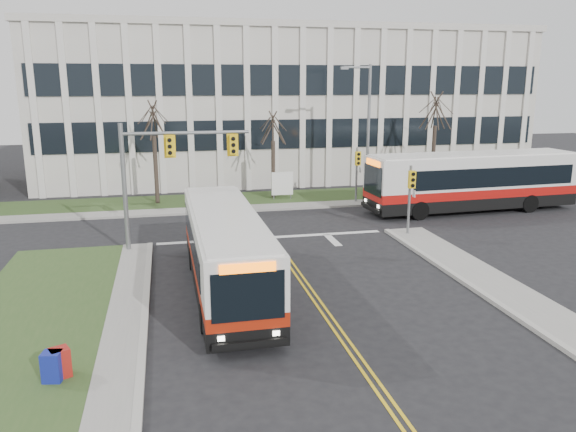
# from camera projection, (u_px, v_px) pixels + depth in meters

# --- Properties ---
(ground) EXTENTS (120.00, 120.00, 0.00)m
(ground) POSITION_uv_depth(u_px,v_px,m) (311.00, 292.00, 22.03)
(ground) COLOR black
(ground) RESTS_ON ground
(grass_verge) EXTENTS (5.00, 26.00, 0.12)m
(grass_verge) POSITION_uv_depth(u_px,v_px,m) (0.00, 385.00, 15.19)
(grass_verge) COLOR #324D21
(grass_verge) RESTS_ON ground
(sidewalk_west) EXTENTS (1.20, 26.00, 0.14)m
(sidewalk_west) POSITION_uv_depth(u_px,v_px,m) (115.00, 373.00, 15.81)
(sidewalk_west) COLOR #9E9B93
(sidewalk_west) RESTS_ON ground
(sidewalk_east) EXTENTS (2.00, 26.00, 0.14)m
(sidewalk_east) POSITION_uv_depth(u_px,v_px,m) (564.00, 326.00, 18.82)
(sidewalk_east) COLOR #9E9B93
(sidewalk_east) RESTS_ON ground
(sidewalk_cross) EXTENTS (44.00, 1.60, 0.14)m
(sidewalk_cross) POSITION_uv_depth(u_px,v_px,m) (326.00, 205.00, 37.49)
(sidewalk_cross) COLOR #9E9B93
(sidewalk_cross) RESTS_ON ground
(building_lawn) EXTENTS (44.00, 5.00, 0.12)m
(building_lawn) POSITION_uv_depth(u_px,v_px,m) (315.00, 197.00, 40.16)
(building_lawn) COLOR #324D21
(building_lawn) RESTS_ON ground
(office_building) EXTENTS (40.00, 16.00, 12.00)m
(office_building) POSITION_uv_depth(u_px,v_px,m) (281.00, 106.00, 50.18)
(office_building) COLOR silver
(office_building) RESTS_ON ground
(mast_arm_signal) EXTENTS (6.11, 0.38, 6.20)m
(mast_arm_signal) POSITION_uv_depth(u_px,v_px,m) (160.00, 164.00, 26.68)
(mast_arm_signal) COLOR slate
(mast_arm_signal) RESTS_ON ground
(signal_pole_near) EXTENTS (0.34, 0.39, 3.80)m
(signal_pole_near) POSITION_uv_depth(u_px,v_px,m) (411.00, 190.00, 29.50)
(signal_pole_near) COLOR slate
(signal_pole_near) RESTS_ON ground
(signal_pole_far) EXTENTS (0.34, 0.39, 3.80)m
(signal_pole_far) POSITION_uv_depth(u_px,v_px,m) (357.00, 167.00, 37.58)
(signal_pole_far) COLOR slate
(signal_pole_far) RESTS_ON ground
(streetlight) EXTENTS (2.15, 0.25, 9.20)m
(streetlight) POSITION_uv_depth(u_px,v_px,m) (366.00, 126.00, 37.88)
(streetlight) COLOR slate
(streetlight) RESTS_ON ground
(directory_sign) EXTENTS (1.50, 0.12, 2.00)m
(directory_sign) POSITION_uv_depth(u_px,v_px,m) (282.00, 184.00, 38.91)
(directory_sign) COLOR slate
(directory_sign) RESTS_ON ground
(tree_left) EXTENTS (1.80, 1.80, 7.70)m
(tree_left) POSITION_uv_depth(u_px,v_px,m) (153.00, 122.00, 36.61)
(tree_left) COLOR #42352B
(tree_left) RESTS_ON ground
(tree_mid) EXTENTS (1.80, 1.80, 6.82)m
(tree_mid) POSITION_uv_depth(u_px,v_px,m) (273.00, 129.00, 38.60)
(tree_mid) COLOR #42352B
(tree_mid) RESTS_ON ground
(tree_right) EXTENTS (1.80, 1.80, 8.25)m
(tree_right) POSITION_uv_depth(u_px,v_px,m) (436.00, 112.00, 40.67)
(tree_right) COLOR #42352B
(tree_right) RESTS_ON ground
(bus_main) EXTENTS (2.60, 11.62, 3.09)m
(bus_main) POSITION_uv_depth(u_px,v_px,m) (226.00, 253.00, 21.88)
(bus_main) COLOR silver
(bus_main) RESTS_ON ground
(bus_cross) EXTENTS (13.73, 3.65, 3.63)m
(bus_cross) POSITION_uv_depth(u_px,v_px,m) (472.00, 183.00, 35.60)
(bus_cross) COLOR silver
(bus_cross) RESTS_ON ground
(newspaper_box_blue) EXTENTS (0.57, 0.53, 0.95)m
(newspaper_box_blue) POSITION_uv_depth(u_px,v_px,m) (53.00, 368.00, 15.23)
(newspaper_box_blue) COLOR navy
(newspaper_box_blue) RESTS_ON ground
(newspaper_box_red) EXTENTS (0.64, 0.62, 0.95)m
(newspaper_box_red) POSITION_uv_depth(u_px,v_px,m) (60.00, 365.00, 15.44)
(newspaper_box_red) COLOR maroon
(newspaper_box_red) RESTS_ON ground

